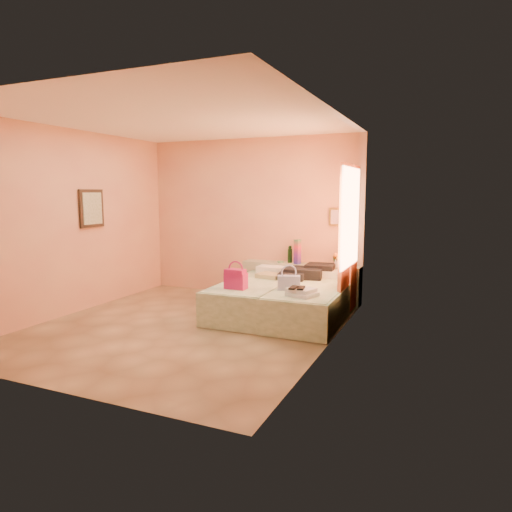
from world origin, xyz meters
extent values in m
plane|color=tan|center=(0.00, 0.00, 0.00)|extent=(4.50, 4.50, 0.00)
cube|color=#E3AD79|center=(0.00, 2.25, 1.40)|extent=(4.00, 0.02, 2.80)
cube|color=#E3AD79|center=(-2.00, 0.00, 1.40)|extent=(0.02, 4.50, 2.80)
cube|color=#E3AD79|center=(2.00, 0.00, 1.40)|extent=(0.02, 4.50, 2.80)
cube|color=white|center=(0.00, 0.00, 2.80)|extent=(4.00, 4.50, 0.02)
cube|color=#FFCB9E|center=(1.98, 1.25, 1.50)|extent=(0.02, 1.10, 1.40)
cube|color=#D36232|center=(1.94, 1.10, 1.15)|extent=(0.05, 0.55, 2.20)
cube|color=#D36232|center=(1.94, 1.70, 1.15)|extent=(0.05, 0.45, 2.20)
cube|color=#322116|center=(-1.97, 0.40, 1.60)|extent=(0.04, 0.50, 0.60)
cube|color=gold|center=(1.55, 2.22, 1.45)|extent=(0.25, 0.04, 0.30)
cube|color=#9CA486|center=(0.98, 2.10, 0.33)|extent=(2.05, 0.30, 0.65)
cube|color=beige|center=(0.60, 1.05, 0.25)|extent=(0.93, 2.01, 0.50)
cube|color=beige|center=(1.50, 1.05, 0.25)|extent=(0.93, 2.01, 0.50)
cylinder|color=#133417|center=(0.78, 2.12, 0.79)|extent=(0.10, 0.10, 0.28)
cube|color=#B71659|center=(0.94, 2.04, 0.86)|extent=(0.12, 0.12, 0.41)
cylinder|color=#4D8D65|center=(0.62, 2.07, 0.66)|extent=(0.14, 0.14, 0.03)
cube|color=#294D34|center=(1.36, 2.05, 0.67)|extent=(0.20, 0.15, 0.03)
cube|color=white|center=(1.64, 2.02, 0.79)|extent=(0.23, 0.23, 0.27)
cube|color=#B71659|center=(0.55, 0.46, 0.64)|extent=(0.31, 0.18, 0.28)
cube|color=tan|center=(0.69, 1.43, 0.53)|extent=(0.44, 0.38, 0.07)
cube|color=black|center=(1.22, 1.65, 0.60)|extent=(0.78, 0.78, 0.20)
cube|color=#3B4A8D|center=(1.26, 0.69, 0.60)|extent=(0.34, 0.23, 0.20)
cube|color=silver|center=(1.55, 0.40, 0.55)|extent=(0.43, 0.40, 0.10)
cube|color=black|center=(1.49, 0.36, 0.61)|extent=(0.18, 0.23, 0.02)
camera|label=1|loc=(3.33, -5.23, 1.86)|focal=32.00mm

